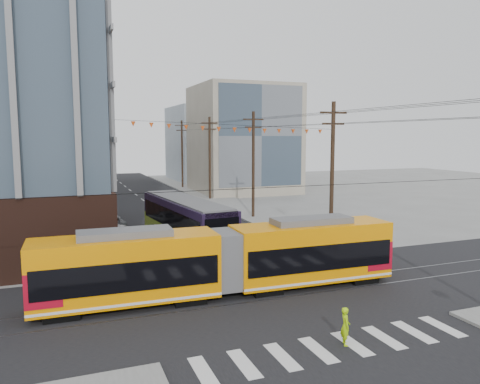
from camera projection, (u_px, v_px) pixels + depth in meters
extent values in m
plane|color=slate|center=(300.00, 320.00, 21.80)|extent=(160.00, 160.00, 0.00)
cube|color=#8C99A5|center=(4.00, 132.00, 62.80)|extent=(18.00, 16.00, 18.00)
cube|color=gray|center=(243.00, 139.00, 71.01)|extent=(14.00, 14.00, 16.00)
cube|color=gray|center=(35.00, 127.00, 82.28)|extent=(16.00, 18.00, 20.00)
cube|color=#8C99A5|center=(215.00, 144.00, 90.37)|extent=(16.00, 16.00, 14.00)
cylinder|color=black|center=(182.00, 154.00, 76.04)|extent=(0.30, 0.30, 11.00)
imported|color=#979797|center=(126.00, 242.00, 34.40)|extent=(2.02, 4.80, 1.54)
imported|color=#B7B7B7|center=(118.00, 233.00, 37.71)|extent=(3.35, 5.29, 1.43)
imported|color=#4E5052|center=(111.00, 222.00, 42.65)|extent=(2.43, 4.96, 1.36)
imported|color=#A7DF0A|center=(345.00, 326.00, 19.13)|extent=(0.56, 0.68, 1.59)
cube|color=gray|center=(321.00, 242.00, 35.81)|extent=(1.17, 4.42, 0.88)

